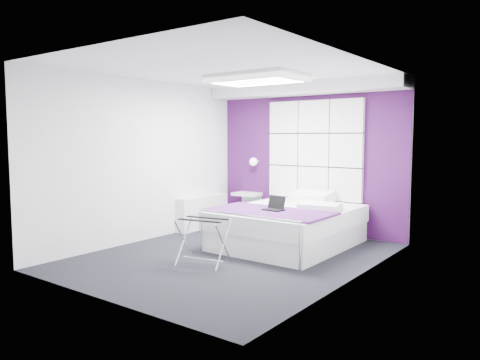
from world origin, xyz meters
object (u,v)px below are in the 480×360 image
object	(u,v)px
bed	(289,225)
nightstand	(247,194)
luggage_rack	(203,242)
wall_lamp	(255,162)
laptop	(275,207)
radiator	(202,212)

from	to	relation	value
bed	nightstand	size ratio (longest dim) A/B	4.44
bed	luggage_rack	distance (m)	1.64
nightstand	wall_lamp	bearing A→B (deg)	16.23
bed	laptop	distance (m)	0.57
radiator	nightstand	bearing A→B (deg)	55.08
nightstand	radiator	bearing A→B (deg)	-124.92
bed	luggage_rack	bearing A→B (deg)	-102.54
bed	laptop	bearing A→B (deg)	-85.63
wall_lamp	luggage_rack	world-z (taller)	wall_lamp
laptop	nightstand	bearing A→B (deg)	142.57
radiator	bed	size ratio (longest dim) A/B	0.55
wall_lamp	laptop	xyz separation A→B (m)	(1.38, -1.46, -0.55)
wall_lamp	nightstand	bearing A→B (deg)	-163.77
wall_lamp	laptop	world-z (taller)	wall_lamp
radiator	laptop	world-z (taller)	laptop
wall_lamp	bed	xyz separation A→B (m)	(1.35, -1.01, -0.90)
nightstand	luggage_rack	size ratio (longest dim) A/B	0.80
bed	radiator	bearing A→B (deg)	172.90
radiator	bed	world-z (taller)	bed
wall_lamp	laptop	distance (m)	2.09
wall_lamp	laptop	bearing A→B (deg)	-46.64
radiator	bed	xyz separation A→B (m)	(1.99, -0.25, 0.02)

